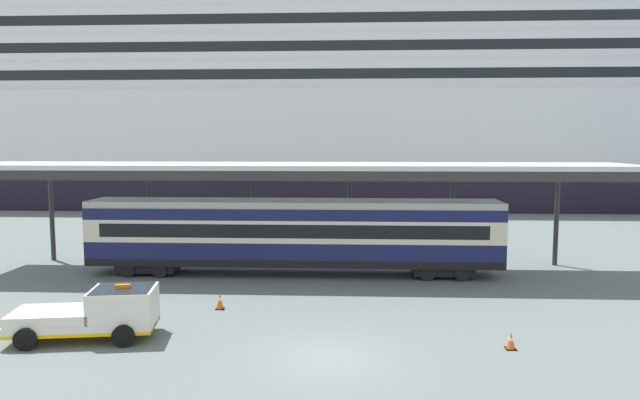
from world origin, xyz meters
TOP-DOWN VIEW (x-y plane):
  - ground_plane at (0.00, 0.00)m, footprint 400.00×400.00m
  - cruise_ship at (-10.28, 54.49)m, footprint 151.40×29.58m
  - platform_canopy at (-2.29, 12.56)m, footprint 36.51×5.99m
  - train_carriage at (-2.29, 12.11)m, footprint 22.30×2.81m
  - service_truck at (-8.60, 1.54)m, footprint 5.45×2.85m
  - traffic_cone_near at (6.39, 1.14)m, footprint 0.36×0.36m
  - traffic_cone_mid at (-4.92, 5.42)m, footprint 0.36×0.36m

SIDE VIEW (x-z plane):
  - ground_plane at x=0.00m, z-range 0.00..0.00m
  - traffic_cone_near at x=6.39m, z-range -0.01..0.61m
  - traffic_cone_mid at x=-4.92m, z-range -0.01..0.76m
  - service_truck at x=-8.60m, z-range -0.02..2.00m
  - train_carriage at x=-2.29m, z-range 0.25..4.36m
  - platform_canopy at x=-2.29m, z-range 2.75..8.83m
  - cruise_ship at x=-10.28m, z-range -5.30..30.16m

